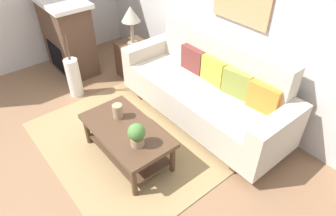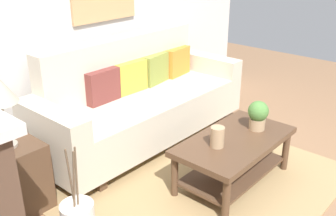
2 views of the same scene
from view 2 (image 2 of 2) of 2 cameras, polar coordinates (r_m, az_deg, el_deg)
name	(u,v)px [view 2 (image 2 of 2)]	position (r m, az deg, el deg)	size (l,w,h in m)	color
ground_plane	(256,209)	(3.26, 12.79, -14.28)	(9.22, 9.22, 0.00)	#8C6647
wall_back	(81,9)	(4.02, -12.63, 13.96)	(5.22, 0.10, 2.70)	silver
area_rug	(205,185)	(3.47, 5.47, -11.15)	(2.31, 1.85, 0.01)	#A38456
couch	(140,102)	(4.02, -4.14, 0.83)	(2.36, 0.84, 1.08)	beige
throw_pillow_maroon	(102,86)	(3.79, -9.58, 3.17)	(0.36, 0.12, 0.32)	brown
throw_pillow_mustard	(131,77)	(4.02, -5.50, 4.55)	(0.36, 0.12, 0.32)	gold
throw_pillow_olive	(155,69)	(4.27, -1.87, 5.76)	(0.36, 0.12, 0.32)	olive
throw_pillow_orange	(177,62)	(4.54, 1.36, 6.81)	(0.36, 0.12, 0.32)	orange
coffee_table	(234,151)	(3.38, 9.67, -6.16)	(1.10, 0.60, 0.43)	#513826
tabletop_vase	(217,137)	(3.15, 7.24, -4.22)	(0.11, 0.11, 0.17)	tan
potted_plant_tabletop	(258,114)	(3.48, 13.05, -0.91)	(0.18, 0.18, 0.26)	tan
side_table	(13,178)	(3.26, -21.80, -9.55)	(0.44, 0.44, 0.56)	#513826
floor_vase_branch_a	(76,176)	(2.25, -13.27, -9.73)	(0.01, 0.01, 0.36)	brown
floor_vase_branch_b	(70,177)	(2.25, -14.16, -9.85)	(0.01, 0.01, 0.36)	brown
floor_vase_branch_c	(74,180)	(2.22, -13.62, -10.19)	(0.01, 0.01, 0.36)	brown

